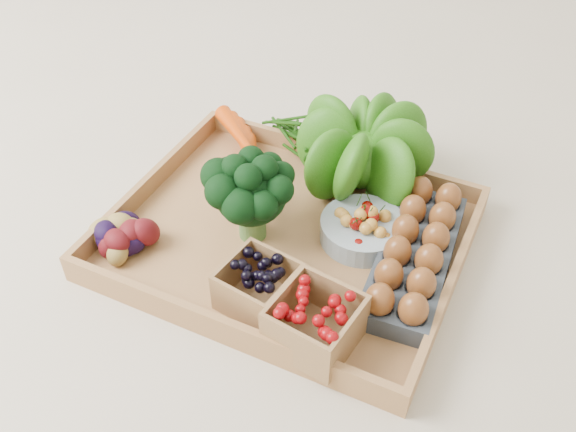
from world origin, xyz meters
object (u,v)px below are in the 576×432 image
at_px(tray, 288,240).
at_px(broccoli, 252,208).
at_px(cherry_bowl, 363,230).
at_px(egg_carton, 414,259).

height_order(tray, broccoli, broccoli).
bearing_deg(cherry_bowl, broccoli, -157.07).
bearing_deg(broccoli, egg_carton, 9.67).
bearing_deg(cherry_bowl, egg_carton, -15.04).
xyz_separation_m(tray, egg_carton, (0.20, 0.02, 0.03)).
bearing_deg(tray, cherry_bowl, 23.83).
height_order(cherry_bowl, egg_carton, cherry_bowl).
distance_m(broccoli, cherry_bowl, 0.18).
bearing_deg(tray, egg_carton, 6.49).
distance_m(tray, egg_carton, 0.21).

